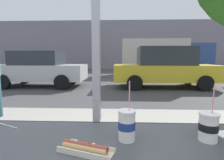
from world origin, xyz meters
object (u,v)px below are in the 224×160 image
soda_cup_right (208,126)px  parked_car_silver (40,69)px  soda_cup_left (127,125)px  hotdog_tray_near (86,148)px  box_truck (164,55)px  parked_car_yellow (165,67)px

soda_cup_right → parked_car_silver: 8.42m
soda_cup_left → parked_car_silver: size_ratio=0.08×
hotdog_tray_near → soda_cup_left: bearing=35.3°
parked_car_silver → box_truck: size_ratio=0.64×
soda_cup_right → box_truck: box_truck is taller
soda_cup_left → parked_car_silver: parked_car_silver is taller
soda_cup_left → parked_car_yellow: bearing=74.8°
parked_car_yellow → soda_cup_right: bearing=-102.0°
parked_car_yellow → hotdog_tray_near: bearing=-106.3°
soda_cup_left → box_truck: size_ratio=0.05×
parked_car_silver → parked_car_yellow: size_ratio=0.90×
box_truck → soda_cup_left: bearing=-104.2°
hotdog_tray_near → parked_car_yellow: parked_car_yellow is taller
soda_cup_left → hotdog_tray_near: 0.25m
soda_cup_left → soda_cup_right: bearing=2.0°
parked_car_yellow → box_truck: 5.85m
soda_cup_right → parked_car_yellow: 7.46m
soda_cup_left → box_truck: (3.29, 12.99, 0.48)m
soda_cup_left → soda_cup_right: soda_cup_left is taller
parked_car_silver → parked_car_yellow: (5.74, 0.00, 0.07)m
parked_car_silver → box_truck: box_truck is taller
soda_cup_right → hotdog_tray_near: 0.65m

